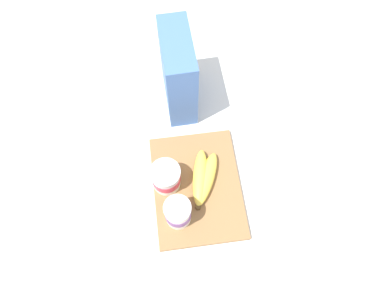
{
  "coord_description": "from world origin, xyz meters",
  "views": [
    {
      "loc": [
        -0.3,
        0.05,
        0.93
      ],
      "look_at": [
        0.1,
        0.0,
        0.07
      ],
      "focal_mm": 34.18,
      "sensor_mm": 36.0,
      "label": 1
    }
  ],
  "objects": [
    {
      "name": "cutting_board",
      "position": [
        0.0,
        0.0,
        0.01
      ],
      "size": [
        0.3,
        0.23,
        0.02
      ],
      "primitive_type": "cube",
      "color": "olive",
      "rests_on": "ground_plane"
    },
    {
      "name": "banana_bunch",
      "position": [
        0.01,
        -0.02,
        0.03
      ],
      "size": [
        0.16,
        0.1,
        0.04
      ],
      "color": "#EFD14A",
      "rests_on": "cutting_board"
    },
    {
      "name": "cereal_box",
      "position": [
        0.28,
        0.01,
        0.13
      ],
      "size": [
        0.19,
        0.08,
        0.25
      ],
      "primitive_type": "cube",
      "rotation": [
        0.0,
        0.0,
        0.03
      ],
      "color": "#4770B7",
      "rests_on": "ground_plane"
    },
    {
      "name": "ground_plane",
      "position": [
        0.0,
        0.0,
        0.0
      ],
      "size": [
        2.4,
        2.4,
        0.0
      ],
      "primitive_type": "plane",
      "color": "silver"
    },
    {
      "name": "yogurt_cup_back",
      "position": [
        0.02,
        0.08,
        0.06
      ],
      "size": [
        0.08,
        0.08,
        0.08
      ],
      "color": "white",
      "rests_on": "cutting_board"
    },
    {
      "name": "yogurt_cup_front",
      "position": [
        -0.08,
        0.06,
        0.06
      ],
      "size": [
        0.07,
        0.07,
        0.1
      ],
      "color": "white",
      "rests_on": "cutting_board"
    }
  ]
}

